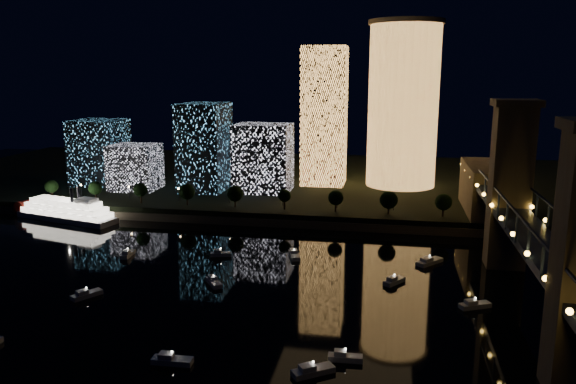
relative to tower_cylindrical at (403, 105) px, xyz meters
name	(u,v)px	position (x,y,z in m)	size (l,w,h in m)	color
ground	(257,318)	(-34.81, -145.66, -42.91)	(520.00, 520.00, 0.00)	black
far_bank	(330,182)	(-34.81, 14.34, -40.41)	(420.00, 160.00, 5.00)	black
seawall	(307,223)	(-34.81, -63.66, -41.41)	(420.00, 6.00, 3.00)	#6B5E4C
tower_cylindrical	(403,105)	(0.00, 0.00, 0.00)	(34.00, 34.00, 75.56)	#F6A64E
tower_rectangular	(324,116)	(-36.21, -2.38, -5.71)	(20.23, 20.23, 64.38)	#F6A64E
midrise_blocks	(181,154)	(-99.63, -24.99, -21.95)	(104.30, 31.83, 39.11)	white
truss_bridge	(548,265)	(30.18, -141.94, -26.66)	(13.00, 266.00, 50.00)	#162249
riverboat	(62,211)	(-132.49, -70.33, -39.25)	(48.14, 20.87, 14.25)	silver
motorboats	(268,293)	(-35.13, -131.85, -42.09)	(115.34, 78.55, 2.78)	silver
esplanade_trees	(250,194)	(-58.87, -57.66, -32.44)	(165.94, 6.81, 8.91)	black
street_lamps	(230,194)	(-68.81, -51.66, -33.88)	(132.70, 0.70, 5.65)	black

